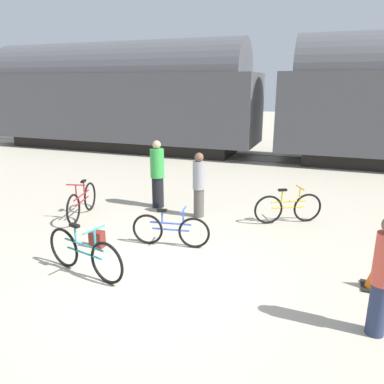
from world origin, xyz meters
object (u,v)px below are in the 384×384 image
(bicycle_maroon, at_px, (82,202))
(bicycle_blue, at_px, (171,230))
(freight_train, at_px, (269,97))
(bicycle_teal, at_px, (84,254))
(person_in_grey, at_px, (199,185))
(traffic_cone, at_px, (376,274))
(person_in_red, at_px, (383,276))
(backpack, at_px, (97,239))
(bicycle_yellow, at_px, (288,208))
(person_in_green, at_px, (157,174))

(bicycle_maroon, bearing_deg, bicycle_blue, -17.09)
(freight_train, distance_m, bicycle_teal, 11.88)
(freight_train, xyz_separation_m, bicycle_blue, (-0.28, -9.99, -2.31))
(person_in_grey, bearing_deg, traffic_cone, -136.20)
(bicycle_maroon, xyz_separation_m, traffic_cone, (6.54, -1.22, -0.14))
(bicycle_teal, xyz_separation_m, person_in_grey, (0.87, 3.49, 0.43))
(person_in_grey, relative_size, traffic_cone, 2.94)
(bicycle_teal, relative_size, person_in_grey, 1.11)
(person_in_red, relative_size, backpack, 4.88)
(bicycle_maroon, height_order, person_in_red, person_in_red)
(bicycle_teal, bearing_deg, backpack, 113.93)
(bicycle_blue, height_order, traffic_cone, bicycle_blue)
(freight_train, bearing_deg, traffic_cone, -71.34)
(bicycle_yellow, bearing_deg, person_in_red, -67.64)
(bicycle_maroon, bearing_deg, freight_train, 71.59)
(bicycle_blue, height_order, person_in_red, person_in_red)
(bicycle_teal, bearing_deg, person_in_red, -0.26)
(person_in_grey, bearing_deg, bicycle_teal, 150.12)
(traffic_cone, bearing_deg, person_in_grey, 149.60)
(freight_train, xyz_separation_m, traffic_cone, (3.50, -10.36, -2.41))
(person_in_red, bearing_deg, freight_train, 144.21)
(person_in_green, xyz_separation_m, traffic_cone, (5.10, -2.58, -0.65))
(freight_train, relative_size, person_in_green, 15.84)
(bicycle_blue, relative_size, traffic_cone, 2.94)
(bicycle_blue, height_order, person_in_green, person_in_green)
(bicycle_blue, xyz_separation_m, traffic_cone, (3.78, -0.37, -0.09))
(person_in_red, bearing_deg, bicycle_maroon, -163.18)
(bicycle_yellow, xyz_separation_m, backpack, (-3.47, -2.77, -0.20))
(bicycle_yellow, height_order, person_in_green, person_in_green)
(freight_train, relative_size, backpack, 83.91)
(bicycle_teal, bearing_deg, bicycle_yellow, 51.72)
(freight_train, xyz_separation_m, person_in_red, (3.39, -11.62, -1.81))
(freight_train, height_order, bicycle_blue, freight_train)
(bicycle_yellow, distance_m, person_in_red, 4.18)
(person_in_green, xyz_separation_m, person_in_red, (4.99, -3.84, -0.05))
(person_in_grey, bearing_deg, person_in_red, -149.14)
(freight_train, distance_m, person_in_green, 8.14)
(bicycle_maroon, bearing_deg, person_in_green, 43.30)
(freight_train, distance_m, backpack, 10.97)
(bicycle_maroon, xyz_separation_m, person_in_grey, (2.72, 1.02, 0.43))
(person_in_grey, bearing_deg, freight_train, -18.09)
(freight_train, relative_size, bicycle_teal, 15.92)
(freight_train, bearing_deg, bicycle_teal, -95.91)
(bicycle_blue, relative_size, backpack, 4.75)
(bicycle_blue, bearing_deg, freight_train, 88.39)
(person_in_red, bearing_deg, backpack, -153.94)
(person_in_red, bearing_deg, bicycle_yellow, 150.31)
(bicycle_yellow, xyz_separation_m, person_in_grey, (-2.14, -0.33, 0.45))
(bicycle_yellow, relative_size, bicycle_blue, 0.92)
(bicycle_yellow, distance_m, person_in_green, 3.46)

